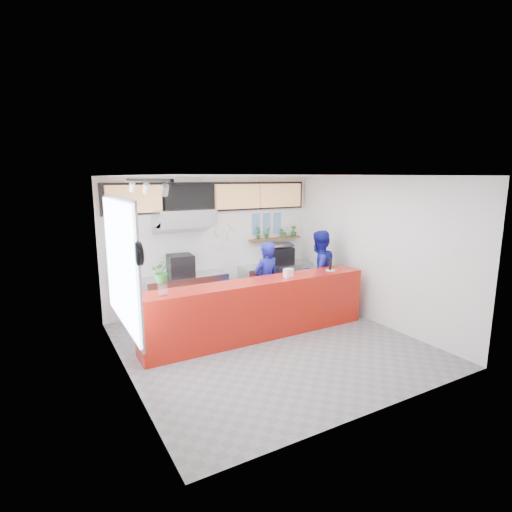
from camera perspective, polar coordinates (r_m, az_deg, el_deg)
name	(u,v)px	position (r m, az deg, el deg)	size (l,w,h in m)	color
floor	(270,344)	(7.44, 2.02, -12.41)	(5.00, 5.00, 0.00)	slate
ceiling	(271,176)	(6.82, 2.20, 11.36)	(5.00, 5.00, 0.00)	silver
wall_back	(214,243)	(9.17, -6.08, 1.84)	(5.00, 5.00, 0.00)	white
wall_left	(123,281)	(6.09, -18.42, -3.43)	(5.00, 5.00, 0.00)	white
wall_right	(375,251)	(8.53, 16.58, 0.74)	(5.00, 5.00, 0.00)	white
service_counter	(259,309)	(7.56, 0.46, -7.54)	(4.50, 0.60, 1.10)	#AF180C
cream_band	(213,195)	(9.05, -6.20, 8.72)	(5.00, 0.02, 0.80)	beige
prep_bench	(186,296)	(8.85, -9.94, -5.60)	(1.80, 0.60, 0.90)	#B2B5BA
panini_oven	(181,266)	(8.65, -10.72, -1.35)	(0.52, 0.52, 0.46)	black
extraction_hood	(184,218)	(8.47, -10.22, 5.39)	(1.20, 0.70, 0.35)	#B2B5BA
hood_lip	(185,227)	(8.49, -10.17, 4.05)	(1.20, 0.70, 0.08)	#B2B5BA
right_bench	(276,282)	(9.81, 2.83, -3.77)	(1.80, 0.60, 0.90)	#B2B5BA
espresso_machine	(279,256)	(9.71, 3.29, 0.03)	(0.63, 0.45, 0.41)	black
espresso_tray	(279,245)	(9.66, 3.31, 1.63)	(0.63, 0.44, 0.06)	#A8AAAF
herb_shelf	(275,239)	(9.82, 2.76, 2.50)	(1.40, 0.18, 0.04)	brown
menu_board_far_left	(134,199)	(8.40, -17.01, 7.78)	(1.10, 0.10, 0.55)	tan
menu_board_mid_left	(189,198)	(8.73, -9.50, 8.22)	(1.10, 0.10, 0.55)	black
menu_board_mid_right	(238,196)	(9.19, -2.62, 8.50)	(1.10, 0.10, 0.55)	tan
menu_board_far_right	(281,195)	(9.77, 3.54, 8.64)	(1.10, 0.10, 0.55)	tan
soffit	(213,197)	(9.02, -6.12, 8.40)	(4.80, 0.04, 0.65)	black
window_pane	(120,264)	(6.34, -18.80, -1.04)	(0.04, 2.20, 1.90)	silver
window_frame	(122,263)	(6.34, -18.62, -1.02)	(0.03, 2.30, 2.00)	#B2B5BA
wall_clock_rim	(139,254)	(5.12, -16.39, 0.31)	(0.30, 0.30, 0.05)	black
wall_clock_face	(141,254)	(5.13, -16.06, 0.34)	(0.26, 0.26, 0.02)	white
track_rail	(146,180)	(6.00, -15.47, 10.44)	(0.05, 2.40, 0.04)	black
dec_plate_a	(220,232)	(9.16, -5.18, 3.43)	(0.24, 0.24, 0.03)	silver
dec_plate_b	(232,235)	(9.30, -3.48, 2.95)	(0.24, 0.24, 0.03)	silver
dec_plate_c	(220,245)	(9.21, -5.14, 1.58)	(0.24, 0.24, 0.03)	silver
dec_plate_d	(234,225)	(9.29, -3.22, 4.50)	(0.24, 0.24, 0.03)	silver
photo_frame_a	(256,219)	(9.57, -0.02, 5.31)	(0.20, 0.02, 0.25)	#598CBF
photo_frame_b	(267,218)	(9.72, 1.53, 5.39)	(0.20, 0.02, 0.25)	#598CBF
photo_frame_c	(277,218)	(9.87, 3.03, 5.47)	(0.20, 0.02, 0.25)	#598CBF
photo_frame_d	(256,229)	(9.60, -0.02, 3.82)	(0.20, 0.02, 0.25)	#598CBF
photo_frame_e	(267,229)	(9.75, 1.53, 3.93)	(0.20, 0.02, 0.25)	#598CBF
photo_frame_f	(277,228)	(9.90, 3.02, 4.04)	(0.20, 0.02, 0.25)	#598CBF
staff_center	(266,282)	(8.27, 1.46, -3.76)	(0.62, 0.41, 1.69)	navy
staff_right	(319,272)	(8.94, 8.92, -2.25)	(0.90, 0.70, 1.84)	navy
herb_a	(258,233)	(9.54, 0.31, 3.36)	(0.17, 0.12, 0.32)	#276021
herb_b	(267,233)	(9.68, 1.63, 3.33)	(0.15, 0.12, 0.28)	#276021
herb_c	(283,232)	(9.92, 3.94, 3.47)	(0.24, 0.21, 0.26)	#276021
herb_d	(293,231)	(10.09, 5.37, 3.57)	(0.15, 0.13, 0.26)	#276021
glass_vase	(163,290)	(6.60, -13.16, -4.77)	(0.16, 0.16, 0.19)	silver
basil_vase	(162,271)	(6.52, -13.28, -2.14)	(0.34, 0.29, 0.37)	#276021
napkin_holder	(288,273)	(7.67, 4.64, -2.42)	(0.18, 0.11, 0.16)	silver
white_plate	(330,270)	(8.32, 10.56, -2.01)	(0.19, 0.19, 0.01)	silver
pepper_mill	(330,264)	(8.29, 10.59, -1.12)	(0.06, 0.06, 0.25)	black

